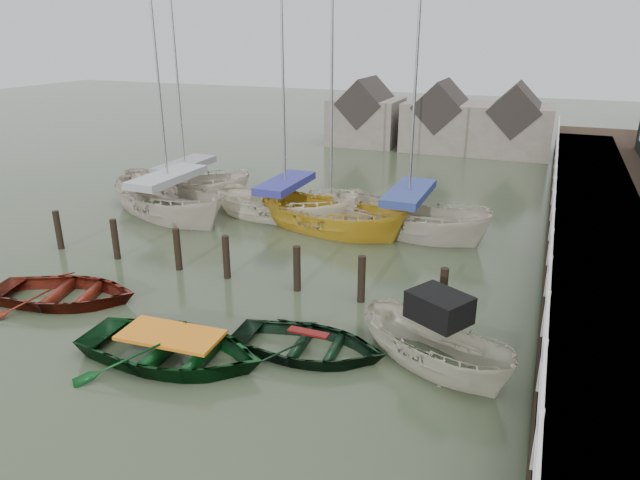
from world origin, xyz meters
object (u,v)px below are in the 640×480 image
at_px(sailboat_e, 187,195).
at_px(rowboat_red, 66,302).
at_px(sailboat_a, 171,213).
at_px(rowboat_green, 173,361).
at_px(sailboat_d, 407,230).
at_px(sailboat_c, 331,228).
at_px(rowboat_dkgreen, 309,354).
at_px(sailboat_b, 286,216).
at_px(motorboat, 434,360).

bearing_deg(sailboat_e, rowboat_red, -171.98).
bearing_deg(sailboat_a, sailboat_e, 43.32).
distance_m(rowboat_green, sailboat_d, 11.42).
distance_m(sailboat_c, sailboat_e, 8.14).
bearing_deg(rowboat_dkgreen, sailboat_c, 14.03).
distance_m(rowboat_green, sailboat_b, 11.12).
bearing_deg(sailboat_b, rowboat_red, 164.46).
bearing_deg(motorboat, rowboat_red, 123.03).
xyz_separation_m(sailboat_a, sailboat_e, (-1.01, 2.66, 0.00)).
bearing_deg(sailboat_d, rowboat_green, -179.51).
distance_m(sailboat_c, sailboat_d, 2.96).
xyz_separation_m(rowboat_red, rowboat_dkgreen, (7.55, 0.03, 0.00)).
relative_size(sailboat_a, sailboat_c, 1.07).
bearing_deg(sailboat_c, motorboat, -131.64).
height_order(rowboat_dkgreen, sailboat_e, sailboat_e).
xyz_separation_m(rowboat_red, sailboat_c, (4.76, 8.79, 0.01)).
distance_m(rowboat_green, sailboat_e, 14.45).
xyz_separation_m(rowboat_dkgreen, sailboat_d, (0.07, 9.57, 0.06)).
bearing_deg(rowboat_dkgreen, rowboat_green, 114.05).
xyz_separation_m(motorboat, sailboat_d, (-2.81, 8.87, -0.04)).
relative_size(rowboat_dkgreen, motorboat, 0.85).
relative_size(motorboat, sailboat_e, 0.44).
relative_size(rowboat_dkgreen, sailboat_b, 0.34).
height_order(sailboat_b, sailboat_e, sailboat_b).
bearing_deg(sailboat_a, rowboat_dkgreen, -106.94).
relative_size(rowboat_green, sailboat_e, 0.45).
relative_size(rowboat_dkgreen, sailboat_d, 0.33).
height_order(sailboat_a, sailboat_c, sailboat_a).
height_order(motorboat, sailboat_c, sailboat_c).
bearing_deg(rowboat_green, motorboat, -72.82).
bearing_deg(sailboat_e, sailboat_d, -104.14).
relative_size(rowboat_red, sailboat_a, 0.37).
bearing_deg(sailboat_e, rowboat_green, -155.47).
bearing_deg(sailboat_a, rowboat_green, -121.53).
xyz_separation_m(rowboat_red, sailboat_a, (-2.15, 7.99, 0.06)).
distance_m(rowboat_red, rowboat_dkgreen, 7.55).
distance_m(sailboat_d, sailboat_e, 10.83).
bearing_deg(sailboat_c, sailboat_a, 109.92).
bearing_deg(sailboat_c, rowboat_green, -166.94).
height_order(rowboat_red, sailboat_b, sailboat_b).
height_order(rowboat_green, sailboat_c, sailboat_c).
distance_m(sailboat_a, sailboat_d, 9.90).
xyz_separation_m(sailboat_d, sailboat_e, (-10.78, 1.06, -0.00)).
bearing_deg(motorboat, rowboat_dkgreen, 132.75).
relative_size(rowboat_dkgreen, sailboat_c, 0.36).
distance_m(sailboat_a, sailboat_c, 6.96).
distance_m(rowboat_green, motorboat, 6.11).
bearing_deg(rowboat_red, sailboat_d, -53.90).
height_order(sailboat_c, sailboat_e, sailboat_c).
distance_m(rowboat_red, sailboat_d, 12.25).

